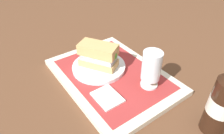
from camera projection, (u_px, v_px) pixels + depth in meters
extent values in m
plane|color=brown|center=(112.00, 78.00, 0.71)|extent=(3.00, 3.00, 0.00)
cube|color=beige|center=(112.00, 76.00, 0.71)|extent=(0.44, 0.32, 0.02)
cube|color=#9E2D2D|center=(112.00, 74.00, 0.70)|extent=(0.38, 0.27, 0.00)
cylinder|color=white|center=(99.00, 67.00, 0.72)|extent=(0.19, 0.19, 0.01)
cube|color=tan|center=(99.00, 62.00, 0.71)|extent=(0.14, 0.12, 0.02)
cube|color=#9EA3A8|center=(98.00, 58.00, 0.70)|extent=(0.13, 0.11, 0.02)
cube|color=silver|center=(98.00, 55.00, 0.69)|extent=(0.12, 0.10, 0.01)
sphere|color=#47932D|center=(112.00, 55.00, 0.67)|extent=(0.04, 0.04, 0.04)
cube|color=tan|center=(98.00, 49.00, 0.68)|extent=(0.14, 0.12, 0.04)
cylinder|color=silver|center=(149.00, 84.00, 0.65)|extent=(0.06, 0.06, 0.01)
cylinder|color=silver|center=(149.00, 81.00, 0.64)|extent=(0.01, 0.01, 0.02)
cylinder|color=silver|center=(152.00, 66.00, 0.61)|extent=(0.06, 0.06, 0.09)
cylinder|color=gold|center=(151.00, 72.00, 0.62)|extent=(0.06, 0.06, 0.05)
cylinder|color=white|center=(152.00, 65.00, 0.60)|extent=(0.05, 0.05, 0.01)
cube|color=white|center=(107.00, 97.00, 0.60)|extent=(0.09, 0.07, 0.01)
cylinder|color=black|center=(221.00, 107.00, 0.49)|extent=(0.06, 0.06, 0.17)
cylinder|color=silver|center=(222.00, 105.00, 0.49)|extent=(0.07, 0.07, 0.05)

